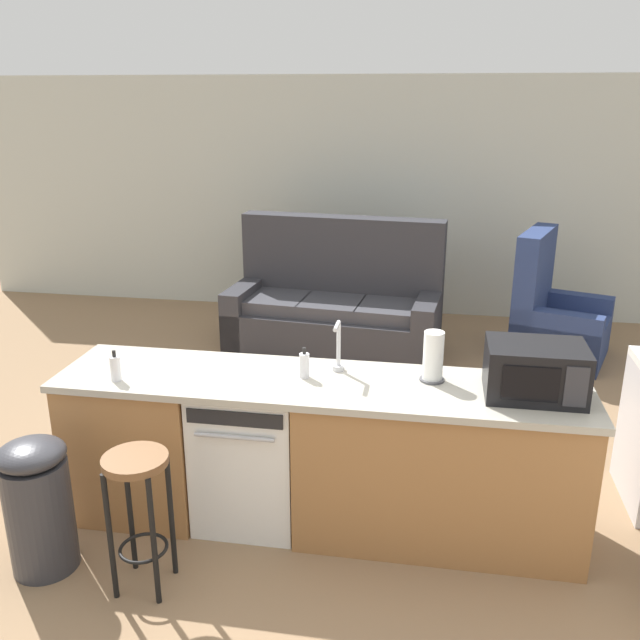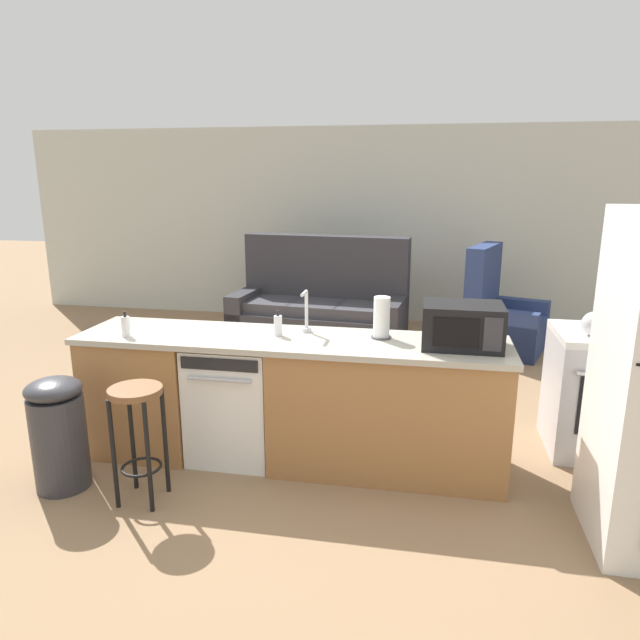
{
  "view_description": "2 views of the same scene",
  "coord_description": "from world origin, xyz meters",
  "px_view_note": "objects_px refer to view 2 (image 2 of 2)",
  "views": [
    {
      "loc": [
        0.73,
        -3.37,
        2.39
      ],
      "look_at": [
        0.05,
        0.64,
        1.03
      ],
      "focal_mm": 38.0,
      "sensor_mm": 36.0,
      "label": 1
    },
    {
      "loc": [
        1.04,
        -3.61,
        1.97
      ],
      "look_at": [
        0.35,
        0.08,
        1.01
      ],
      "focal_mm": 32.0,
      "sensor_mm": 36.0,
      "label": 2
    }
  ],
  "objects_px": {
    "paper_towel_roll": "(382,318)",
    "couch": "(321,311)",
    "microwave": "(462,326)",
    "armchair": "(498,320)",
    "soap_bottle": "(278,325)",
    "dish_soap_bottle": "(126,326)",
    "dishwasher": "(236,399)",
    "kettle": "(595,324)",
    "trash_bin": "(59,432)",
    "stove_range": "(606,392)",
    "bar_stool": "(138,420)"
  },
  "relations": [
    {
      "from": "stove_range",
      "to": "microwave",
      "type": "distance_m",
      "value": 1.34
    },
    {
      "from": "soap_bottle",
      "to": "dish_soap_bottle",
      "type": "relative_size",
      "value": 1.0
    },
    {
      "from": "soap_bottle",
      "to": "armchair",
      "type": "height_order",
      "value": "armchair"
    },
    {
      "from": "paper_towel_roll",
      "to": "bar_stool",
      "type": "bearing_deg",
      "value": -150.3
    },
    {
      "from": "couch",
      "to": "soap_bottle",
      "type": "bearing_deg",
      "value": -85.27
    },
    {
      "from": "paper_towel_roll",
      "to": "kettle",
      "type": "height_order",
      "value": "paper_towel_roll"
    },
    {
      "from": "soap_bottle",
      "to": "kettle",
      "type": "distance_m",
      "value": 2.16
    },
    {
      "from": "soap_bottle",
      "to": "couch",
      "type": "xyz_separation_m",
      "value": [
        -0.24,
        2.86,
        -0.58
      ]
    },
    {
      "from": "soap_bottle",
      "to": "dish_soap_bottle",
      "type": "height_order",
      "value": "same"
    },
    {
      "from": "stove_range",
      "to": "couch",
      "type": "xyz_separation_m",
      "value": [
        -2.52,
        2.34,
        -0.06
      ]
    },
    {
      "from": "paper_towel_roll",
      "to": "kettle",
      "type": "distance_m",
      "value": 1.46
    },
    {
      "from": "soap_bottle",
      "to": "trash_bin",
      "type": "relative_size",
      "value": 0.24
    },
    {
      "from": "paper_towel_roll",
      "to": "armchair",
      "type": "height_order",
      "value": "armchair"
    },
    {
      "from": "bar_stool",
      "to": "armchair",
      "type": "height_order",
      "value": "armchair"
    },
    {
      "from": "bar_stool",
      "to": "trash_bin",
      "type": "distance_m",
      "value": 0.61
    },
    {
      "from": "kettle",
      "to": "couch",
      "type": "xyz_separation_m",
      "value": [
        -2.36,
        2.46,
        -0.59
      ]
    },
    {
      "from": "microwave",
      "to": "armchair",
      "type": "height_order",
      "value": "armchair"
    },
    {
      "from": "microwave",
      "to": "trash_bin",
      "type": "xyz_separation_m",
      "value": [
        -2.5,
        -0.64,
        -0.66
      ]
    },
    {
      "from": "bar_stool",
      "to": "dish_soap_bottle",
      "type": "bearing_deg",
      "value": 122.22
    },
    {
      "from": "bar_stool",
      "to": "armchair",
      "type": "xyz_separation_m",
      "value": [
        2.51,
        3.7,
        -0.19
      ]
    },
    {
      "from": "couch",
      "to": "trash_bin",
      "type": "bearing_deg",
      "value": -106.47
    },
    {
      "from": "dishwasher",
      "to": "trash_bin",
      "type": "xyz_separation_m",
      "value": [
        -0.97,
        -0.64,
        -0.04
      ]
    },
    {
      "from": "dish_soap_bottle",
      "to": "bar_stool",
      "type": "xyz_separation_m",
      "value": [
        0.32,
        -0.5,
        -0.44
      ]
    },
    {
      "from": "dish_soap_bottle",
      "to": "armchair",
      "type": "relative_size",
      "value": 0.15
    },
    {
      "from": "paper_towel_roll",
      "to": "soap_bottle",
      "type": "relative_size",
      "value": 1.6
    },
    {
      "from": "microwave",
      "to": "kettle",
      "type": "relative_size",
      "value": 2.44
    },
    {
      "from": "couch",
      "to": "armchair",
      "type": "distance_m",
      "value": 2.05
    },
    {
      "from": "bar_stool",
      "to": "kettle",
      "type": "bearing_deg",
      "value": 21.49
    },
    {
      "from": "couch",
      "to": "stove_range",
      "type": "bearing_deg",
      "value": -42.82
    },
    {
      "from": "bar_stool",
      "to": "armchair",
      "type": "bearing_deg",
      "value": 55.92
    },
    {
      "from": "paper_towel_roll",
      "to": "kettle",
      "type": "relative_size",
      "value": 1.38
    },
    {
      "from": "dishwasher",
      "to": "soap_bottle",
      "type": "bearing_deg",
      "value": 5.84
    },
    {
      "from": "paper_towel_roll",
      "to": "dish_soap_bottle",
      "type": "xyz_separation_m",
      "value": [
        -1.71,
        -0.29,
        -0.07
      ]
    },
    {
      "from": "stove_range",
      "to": "dish_soap_bottle",
      "type": "relative_size",
      "value": 5.11
    },
    {
      "from": "dishwasher",
      "to": "paper_towel_roll",
      "type": "xyz_separation_m",
      "value": [
        1.01,
        0.11,
        0.62
      ]
    },
    {
      "from": "armchair",
      "to": "couch",
      "type": "bearing_deg",
      "value": -176.35
    },
    {
      "from": "kettle",
      "to": "armchair",
      "type": "distance_m",
      "value": 2.69
    },
    {
      "from": "microwave",
      "to": "trash_bin",
      "type": "height_order",
      "value": "microwave"
    },
    {
      "from": "dish_soap_bottle",
      "to": "couch",
      "type": "xyz_separation_m",
      "value": [
        0.77,
        3.07,
        -0.58
      ]
    },
    {
      "from": "microwave",
      "to": "armchair",
      "type": "xyz_separation_m",
      "value": [
        0.59,
        3.02,
        -0.69
      ]
    },
    {
      "from": "paper_towel_roll",
      "to": "couch",
      "type": "height_order",
      "value": "couch"
    },
    {
      "from": "paper_towel_roll",
      "to": "bar_stool",
      "type": "distance_m",
      "value": 1.68
    },
    {
      "from": "dishwasher",
      "to": "stove_range",
      "type": "distance_m",
      "value": 2.66
    },
    {
      "from": "paper_towel_roll",
      "to": "soap_bottle",
      "type": "xyz_separation_m",
      "value": [
        -0.7,
        -0.08,
        -0.07
      ]
    },
    {
      "from": "kettle",
      "to": "couch",
      "type": "distance_m",
      "value": 3.46
    },
    {
      "from": "bar_stool",
      "to": "armchair",
      "type": "distance_m",
      "value": 4.48
    },
    {
      "from": "stove_range",
      "to": "bar_stool",
      "type": "bearing_deg",
      "value": -157.51
    },
    {
      "from": "soap_bottle",
      "to": "dish_soap_bottle",
      "type": "xyz_separation_m",
      "value": [
        -1.01,
        -0.22,
        0.0
      ]
    },
    {
      "from": "stove_range",
      "to": "microwave",
      "type": "relative_size",
      "value": 1.8
    },
    {
      "from": "dish_soap_bottle",
      "to": "kettle",
      "type": "height_order",
      "value": "kettle"
    }
  ]
}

